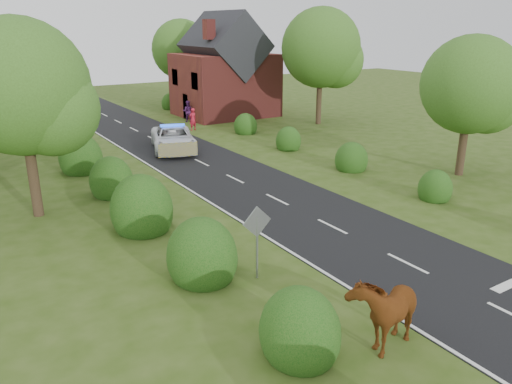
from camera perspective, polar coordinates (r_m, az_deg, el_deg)
ground at (r=18.46m, az=16.92°, el=-7.86°), size 120.00×120.00×0.00m
road at (r=29.63m, az=-5.36°, el=2.93°), size 6.00×70.00×0.02m
road_markings at (r=27.16m, az=-6.33°, el=1.47°), size 4.96×70.00×0.01m
hedgerow_left at (r=24.15m, az=-15.54°, el=0.49°), size 2.75×50.41×3.00m
hedgerow_right at (r=30.10m, az=9.27°, el=4.08°), size 2.10×45.78×2.10m
tree_left_a at (r=22.66m, az=-24.60°, el=10.28°), size 5.74×5.60×8.38m
tree_right_a at (r=29.36m, az=23.75°, el=10.75°), size 5.33×5.20×7.56m
tree_right_b at (r=42.29m, az=7.88°, el=15.67°), size 6.56×6.40×9.40m
tree_right_c at (r=53.21m, az=-8.16°, el=15.58°), size 6.15×6.00×8.58m
road_sign at (r=16.06m, az=0.11°, el=-4.57°), size 1.06×0.08×2.53m
house at (r=46.43m, az=-3.62°, el=13.38°), size 8.00×7.40×9.17m
cow at (r=13.75m, az=14.42°, el=-13.21°), size 2.67×1.86×1.72m
police_van at (r=33.72m, az=-9.44°, el=6.06°), size 4.29×6.28×1.74m
pedestrian_red at (r=40.05m, az=-7.25°, el=8.24°), size 0.71×0.53×1.76m
pedestrian_purple at (r=43.76m, az=-7.82°, el=9.13°), size 1.11×1.05×1.81m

